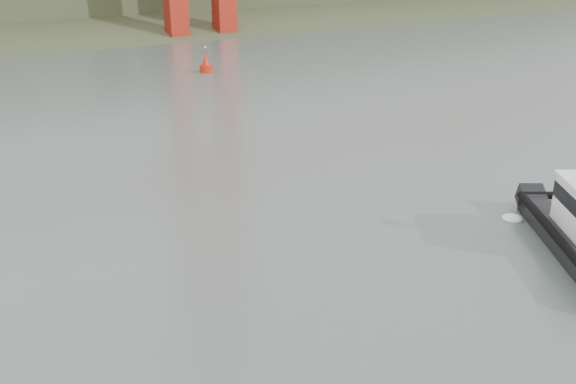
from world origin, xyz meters
The scene contains 2 objects.
ground centered at (0.00, 0.00, 0.00)m, with size 400.00×400.00×0.00m, color #495752.
nav_buoy centered at (11.69, 49.17, 0.84)m, with size 1.53×1.53×3.20m.
Camera 1 is at (-17.48, -20.77, 15.29)m, focal length 40.00 mm.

